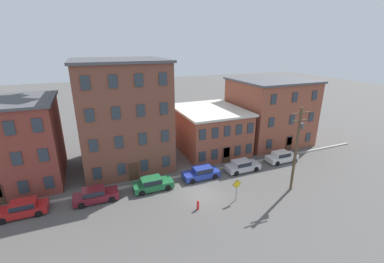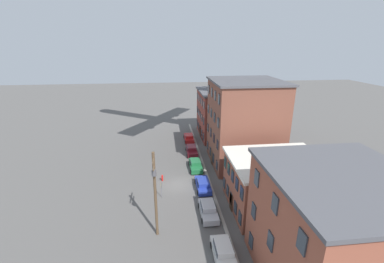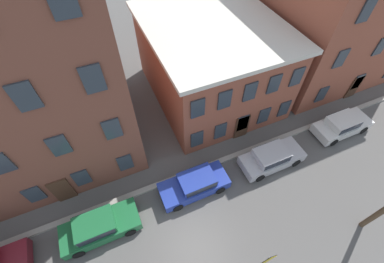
{
  "view_description": "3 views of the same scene",
  "coord_description": "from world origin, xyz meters",
  "px_view_note": "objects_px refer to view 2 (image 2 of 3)",
  "views": [
    {
      "loc": [
        -10.06,
        -21.78,
        15.39
      ],
      "look_at": [
        0.27,
        3.37,
        6.09
      ],
      "focal_mm": 24.0,
      "sensor_mm": 36.0,
      "label": 1
    },
    {
      "loc": [
        31.89,
        -1.67,
        19.02
      ],
      "look_at": [
        -1.68,
        2.16,
        7.34
      ],
      "focal_mm": 24.0,
      "sensor_mm": 36.0,
      "label": 2
    },
    {
      "loc": [
        -1.68,
        -3.48,
        15.47
      ],
      "look_at": [
        1.64,
        4.16,
        4.98
      ],
      "focal_mm": 24.0,
      "sensor_mm": 36.0,
      "label": 3
    }
  ],
  "objects_px": {
    "car_red": "(189,137)",
    "car_blue": "(203,184)",
    "car_silver": "(208,209)",
    "caution_sign": "(161,186)",
    "fire_hydrant": "(162,178)",
    "car_maroon": "(192,150)",
    "car_green": "(195,164)",
    "utility_pole": "(155,191)",
    "car_white": "(224,252)"
  },
  "relations": [
    {
      "from": "car_silver",
      "to": "car_white",
      "type": "bearing_deg",
      "value": 2.77
    },
    {
      "from": "caution_sign",
      "to": "utility_pole",
      "type": "relative_size",
      "value": 0.26
    },
    {
      "from": "car_red",
      "to": "fire_hydrant",
      "type": "height_order",
      "value": "car_red"
    },
    {
      "from": "car_maroon",
      "to": "car_silver",
      "type": "bearing_deg",
      "value": -0.17
    },
    {
      "from": "car_white",
      "to": "utility_pole",
      "type": "height_order",
      "value": "utility_pole"
    },
    {
      "from": "car_blue",
      "to": "car_maroon",
      "type": "bearing_deg",
      "value": -178.94
    },
    {
      "from": "car_silver",
      "to": "caution_sign",
      "type": "relative_size",
      "value": 1.81
    },
    {
      "from": "car_white",
      "to": "fire_hydrant",
      "type": "distance_m",
      "value": 15.99
    },
    {
      "from": "car_red",
      "to": "caution_sign",
      "type": "distance_m",
      "value": 20.71
    },
    {
      "from": "car_green",
      "to": "fire_hydrant",
      "type": "relative_size",
      "value": 4.58
    },
    {
      "from": "car_green",
      "to": "utility_pole",
      "type": "bearing_deg",
      "value": -22.24
    },
    {
      "from": "utility_pole",
      "to": "fire_hydrant",
      "type": "bearing_deg",
      "value": 177.01
    },
    {
      "from": "car_blue",
      "to": "caution_sign",
      "type": "height_order",
      "value": "caution_sign"
    },
    {
      "from": "car_blue",
      "to": "car_white",
      "type": "distance_m",
      "value": 12.1
    },
    {
      "from": "car_silver",
      "to": "fire_hydrant",
      "type": "xyz_separation_m",
      "value": [
        -8.45,
        -5.27,
        -0.27
      ]
    },
    {
      "from": "car_red",
      "to": "car_blue",
      "type": "relative_size",
      "value": 1.0
    },
    {
      "from": "car_blue",
      "to": "car_silver",
      "type": "bearing_deg",
      "value": -2.82
    },
    {
      "from": "car_red",
      "to": "caution_sign",
      "type": "height_order",
      "value": "caution_sign"
    },
    {
      "from": "car_red",
      "to": "car_white",
      "type": "xyz_separation_m",
      "value": [
        30.65,
        0.09,
        0.0
      ]
    },
    {
      "from": "car_red",
      "to": "car_blue",
      "type": "distance_m",
      "value": 18.55
    },
    {
      "from": "car_green",
      "to": "car_silver",
      "type": "height_order",
      "value": "same"
    },
    {
      "from": "car_blue",
      "to": "car_silver",
      "type": "xyz_separation_m",
      "value": [
        5.57,
        -0.27,
        0.0
      ]
    },
    {
      "from": "car_red",
      "to": "car_silver",
      "type": "bearing_deg",
      "value": -0.54
    },
    {
      "from": "car_red",
      "to": "car_green",
      "type": "relative_size",
      "value": 1.0
    },
    {
      "from": "car_green",
      "to": "car_maroon",
      "type": "bearing_deg",
      "value": 179.57
    },
    {
      "from": "car_silver",
      "to": "fire_hydrant",
      "type": "height_order",
      "value": "car_silver"
    },
    {
      "from": "car_white",
      "to": "car_silver",
      "type": "bearing_deg",
      "value": -177.23
    },
    {
      "from": "caution_sign",
      "to": "utility_pole",
      "type": "xyz_separation_m",
      "value": [
        6.85,
        -0.46,
        3.65
      ]
    },
    {
      "from": "utility_pole",
      "to": "car_red",
      "type": "bearing_deg",
      "value": 167.22
    },
    {
      "from": "car_maroon",
      "to": "fire_hydrant",
      "type": "relative_size",
      "value": 4.58
    },
    {
      "from": "caution_sign",
      "to": "fire_hydrant",
      "type": "relative_size",
      "value": 2.53
    },
    {
      "from": "car_green",
      "to": "car_white",
      "type": "distance_m",
      "value": 18.2
    },
    {
      "from": "caution_sign",
      "to": "utility_pole",
      "type": "height_order",
      "value": "utility_pole"
    },
    {
      "from": "car_blue",
      "to": "utility_pole",
      "type": "relative_size",
      "value": 0.47
    },
    {
      "from": "car_green",
      "to": "fire_hydrant",
      "type": "distance_m",
      "value": 6.18
    },
    {
      "from": "car_maroon",
      "to": "car_blue",
      "type": "xyz_separation_m",
      "value": [
        12.09,
        0.22,
        0.0
      ]
    },
    {
      "from": "car_silver",
      "to": "caution_sign",
      "type": "distance_m",
      "value": 6.89
    },
    {
      "from": "car_blue",
      "to": "car_green",
      "type": "bearing_deg",
      "value": -177.49
    },
    {
      "from": "utility_pole",
      "to": "fire_hydrant",
      "type": "height_order",
      "value": "utility_pole"
    },
    {
      "from": "car_red",
      "to": "car_green",
      "type": "bearing_deg",
      "value": -1.02
    },
    {
      "from": "car_blue",
      "to": "utility_pole",
      "type": "xyz_separation_m",
      "value": [
        8.21,
        -6.12,
        4.52
      ]
    },
    {
      "from": "car_green",
      "to": "car_blue",
      "type": "bearing_deg",
      "value": 2.51
    },
    {
      "from": "car_silver",
      "to": "car_white",
      "type": "xyz_separation_m",
      "value": [
        6.53,
        0.32,
        0.0
      ]
    },
    {
      "from": "car_white",
      "to": "car_green",
      "type": "bearing_deg",
      "value": -179.03
    },
    {
      "from": "car_red",
      "to": "car_blue",
      "type": "bearing_deg",
      "value": 0.14
    },
    {
      "from": "car_green",
      "to": "utility_pole",
      "type": "distance_m",
      "value": 16.11
    },
    {
      "from": "car_green",
      "to": "fire_hydrant",
      "type": "bearing_deg",
      "value": -58.61
    },
    {
      "from": "car_green",
      "to": "utility_pole",
      "type": "relative_size",
      "value": 0.47
    },
    {
      "from": "car_blue",
      "to": "fire_hydrant",
      "type": "relative_size",
      "value": 4.58
    },
    {
      "from": "car_silver",
      "to": "car_white",
      "type": "distance_m",
      "value": 6.54
    }
  ]
}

